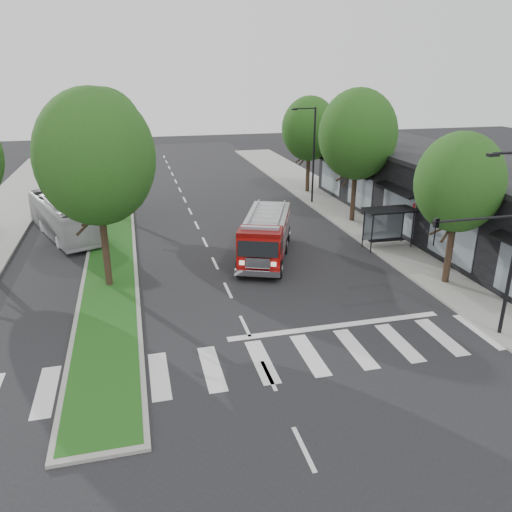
# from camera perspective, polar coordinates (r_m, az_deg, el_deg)

# --- Properties ---
(ground) EXTENTS (140.00, 140.00, 0.00)m
(ground) POSITION_cam_1_polar(r_m,az_deg,el_deg) (22.64, -1.27, -8.01)
(ground) COLOR black
(ground) RESTS_ON ground
(sidewalk_right) EXTENTS (5.00, 80.00, 0.15)m
(sidewalk_right) POSITION_cam_1_polar(r_m,az_deg,el_deg) (35.56, 14.99, 2.22)
(sidewalk_right) COLOR gray
(sidewalk_right) RESTS_ON ground
(median) EXTENTS (3.00, 50.00, 0.15)m
(median) POSITION_cam_1_polar(r_m,az_deg,el_deg) (38.95, -15.98, 3.71)
(median) COLOR gray
(median) RESTS_ON ground
(storefront_row) EXTENTS (8.00, 30.00, 5.00)m
(storefront_row) POSITION_cam_1_polar(r_m,az_deg,el_deg) (37.29, 21.45, 6.21)
(storefront_row) COLOR black
(storefront_row) RESTS_ON ground
(bus_shelter) EXTENTS (3.20, 1.60, 2.61)m
(bus_shelter) POSITION_cam_1_polar(r_m,az_deg,el_deg) (32.84, 14.83, 4.33)
(bus_shelter) COLOR black
(bus_shelter) RESTS_ON ground
(tree_right_near) EXTENTS (4.40, 4.40, 8.05)m
(tree_right_near) POSITION_cam_1_polar(r_m,az_deg,el_deg) (27.17, 22.19, 7.75)
(tree_right_near) COLOR black
(tree_right_near) RESTS_ON ground
(tree_right_mid) EXTENTS (5.60, 5.60, 9.72)m
(tree_right_mid) POSITION_cam_1_polar(r_m,az_deg,el_deg) (37.24, 11.54, 13.45)
(tree_right_mid) COLOR black
(tree_right_mid) RESTS_ON ground
(tree_right_far) EXTENTS (5.00, 5.00, 8.73)m
(tree_right_far) POSITION_cam_1_polar(r_m,az_deg,el_deg) (46.49, 6.13, 14.25)
(tree_right_far) COLOR black
(tree_right_far) RESTS_ON ground
(tree_median_near) EXTENTS (5.80, 5.80, 10.16)m
(tree_median_near) POSITION_cam_1_polar(r_m,az_deg,el_deg) (25.77, -17.88, 10.63)
(tree_median_near) COLOR black
(tree_median_near) RESTS_ON ground
(tree_median_far) EXTENTS (5.60, 5.60, 9.72)m
(tree_median_far) POSITION_cam_1_polar(r_m,az_deg,el_deg) (39.68, -16.85, 13.41)
(tree_median_far) COLOR black
(tree_median_far) RESTS_ON ground
(streetlight_right_near) EXTENTS (4.08, 0.22, 8.00)m
(streetlight_right_near) POSITION_cam_1_polar(r_m,az_deg,el_deg) (22.05, 26.06, 2.20)
(streetlight_right_near) COLOR black
(streetlight_right_near) RESTS_ON ground
(streetlight_right_far) EXTENTS (2.11, 0.20, 8.00)m
(streetlight_right_far) POSITION_cam_1_polar(r_m,az_deg,el_deg) (42.54, 6.43, 11.82)
(streetlight_right_far) COLOR black
(streetlight_right_far) RESTS_ON ground
(fire_engine) EXTENTS (5.27, 8.52, 2.84)m
(fire_engine) POSITION_cam_1_polar(r_m,az_deg,el_deg) (30.24, 1.13, 2.31)
(fire_engine) COLOR #630605
(fire_engine) RESTS_ON ground
(city_bus) EXTENTS (5.49, 9.72, 2.66)m
(city_bus) POSITION_cam_1_polar(r_m,az_deg,el_deg) (36.76, -21.30, 4.14)
(city_bus) COLOR silver
(city_bus) RESTS_ON ground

